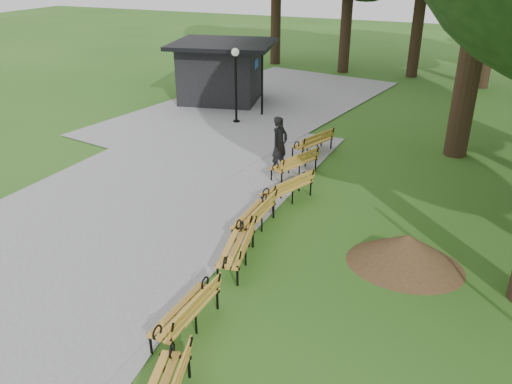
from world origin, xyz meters
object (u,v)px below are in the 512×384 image
at_px(person, 280,144).
at_px(bench_5, 287,188).
at_px(bench_6, 294,163).
at_px(dirt_mound, 406,250).
at_px(bench_7, 312,143).
at_px(bench_2, 185,311).
at_px(bench_4, 254,215).
at_px(bench_3, 236,248).
at_px(kiosk, 220,72).
at_px(lamp_post, 236,70).

bearing_deg(person, bench_5, -136.25).
bearing_deg(bench_6, bench_5, 35.37).
xyz_separation_m(dirt_mound, bench_5, (-3.67, 2.05, 0.04)).
xyz_separation_m(bench_6, bench_7, (-0.08, 2.14, 0.00)).
bearing_deg(bench_2, bench_4, -172.69).
distance_m(dirt_mound, bench_3, 3.88).
relative_size(kiosk, dirt_mound, 2.03).
relative_size(person, kiosk, 0.40).
distance_m(person, kiosk, 9.14).
bearing_deg(bench_3, bench_4, 177.59).
height_order(person, bench_5, person).
height_order(lamp_post, bench_2, lamp_post).
distance_m(bench_5, bench_7, 4.06).
bearing_deg(bench_4, bench_7, -176.72).
distance_m(dirt_mound, bench_6, 5.69).
bearing_deg(lamp_post, dirt_mound, -45.40).
bearing_deg(kiosk, bench_6, -61.42).
bearing_deg(kiosk, dirt_mound, -59.45).
relative_size(lamp_post, bench_6, 1.63).
bearing_deg(bench_7, kiosk, -109.02).
relative_size(dirt_mound, bench_5, 1.19).
bearing_deg(bench_6, dirt_mound, 68.26).
xyz_separation_m(person, lamp_post, (-3.57, 4.23, 1.32)).
xyz_separation_m(dirt_mound, bench_4, (-3.86, 0.14, 0.04)).
xyz_separation_m(bench_3, bench_7, (-0.61, 7.59, 0.00)).
bearing_deg(kiosk, bench_5, -65.90).
bearing_deg(kiosk, person, -63.27).
bearing_deg(bench_4, dirt_mound, 87.98).
xyz_separation_m(kiosk, bench_2, (7.00, -15.24, -0.99)).
height_order(person, bench_6, person).
height_order(dirt_mound, bench_3, bench_3).
relative_size(dirt_mound, bench_3, 1.19).
bearing_deg(bench_5, bench_6, -145.54).
relative_size(bench_4, bench_7, 1.00).
height_order(bench_2, bench_7, same).
bearing_deg(bench_6, lamp_post, -114.94).
bearing_deg(bench_3, dirt_mound, 100.85).
height_order(bench_3, bench_4, same).
distance_m(kiosk, bench_6, 9.75).
xyz_separation_m(bench_3, bench_4, (-0.28, 1.65, 0.00)).
bearing_deg(bench_2, bench_7, -174.04).
relative_size(bench_4, bench_6, 1.00).
distance_m(person, bench_3, 5.82).
relative_size(bench_2, bench_5, 1.00).
height_order(person, bench_2, person).
bearing_deg(bench_4, kiosk, -149.18).
bearing_deg(dirt_mound, bench_7, 124.57).
bearing_deg(dirt_mound, bench_4, 177.88).
distance_m(kiosk, bench_4, 12.98).
distance_m(kiosk, lamp_post, 3.69).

